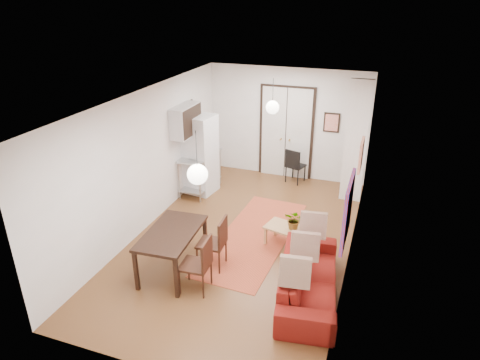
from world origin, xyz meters
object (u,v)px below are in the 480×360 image
(sofa, at_px, (309,278))
(coffee_table, at_px, (289,230))
(black_side_chair, at_px, (297,161))
(dining_table, at_px, (172,236))
(dining_chair_near, at_px, (213,236))
(fridge, at_px, (200,154))
(kitchen_counter, at_px, (200,167))
(dining_chair_far, at_px, (197,257))

(sofa, relative_size, coffee_table, 2.28)
(coffee_table, relative_size, black_side_chair, 1.09)
(dining_table, bearing_deg, dining_chair_near, 36.91)
(dining_chair_near, distance_m, black_side_chair, 4.24)
(coffee_table, bearing_deg, fridge, 146.69)
(fridge, xyz_separation_m, dining_table, (0.90, -3.23, -0.26))
(coffee_table, xyz_separation_m, fridge, (-2.66, 1.75, 0.63))
(sofa, height_order, kitchen_counter, kitchen_counter)
(coffee_table, height_order, dining_table, dining_table)
(dining_chair_near, bearing_deg, dining_chair_far, -3.54)
(sofa, distance_m, fridge, 4.59)
(dining_table, height_order, dining_chair_near, dining_chair_near)
(dining_chair_far, bearing_deg, kitchen_counter, -159.97)
(dining_chair_near, height_order, black_side_chair, dining_chair_near)
(fridge, relative_size, dining_chair_far, 1.96)
(dining_table, bearing_deg, black_side_chair, 75.48)
(coffee_table, bearing_deg, sofa, -63.88)
(kitchen_counter, height_order, black_side_chair, kitchen_counter)
(dining_chair_near, bearing_deg, sofa, 76.38)
(coffee_table, distance_m, dining_table, 2.33)
(sofa, bearing_deg, black_side_chair, 7.08)
(dining_chair_far, bearing_deg, coffee_table, 142.55)
(kitchen_counter, distance_m, dining_chair_near, 3.16)
(coffee_table, relative_size, dining_table, 0.67)
(sofa, height_order, dining_chair_near, dining_chair_near)
(dining_table, height_order, black_side_chair, black_side_chair)
(dining_chair_near, distance_m, dining_chair_far, 0.70)
(sofa, bearing_deg, dining_chair_far, 93.66)
(dining_chair_far, bearing_deg, sofa, 98.12)
(fridge, bearing_deg, kitchen_counter, -175.92)
(sofa, bearing_deg, kitchen_counter, 39.12)
(sofa, bearing_deg, fridge, 39.00)
(sofa, bearing_deg, dining_table, 84.99)
(sofa, distance_m, kitchen_counter, 4.56)
(kitchen_counter, bearing_deg, dining_chair_near, -59.43)
(fridge, distance_m, dining_chair_near, 3.18)
(dining_table, bearing_deg, coffee_table, 39.99)
(kitchen_counter, bearing_deg, fridge, -1.99)
(fridge, height_order, dining_table, fridge)
(coffee_table, height_order, dining_chair_far, dining_chair_far)
(dining_table, bearing_deg, sofa, 2.99)
(sofa, relative_size, black_side_chair, 2.48)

